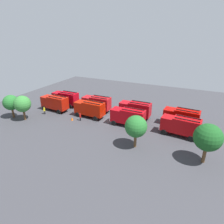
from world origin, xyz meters
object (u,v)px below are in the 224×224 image
object	(u,v)px
fire_truck_6	(90,108)
traffic_cone_0	(87,105)
fire_truck_2	(97,103)
firefighter_3	(80,117)
fire_truck_4	(181,125)
fire_truck_5	(128,116)
fire_truck_0	(181,117)
tree_2	(22,104)
firefighter_0	(44,110)
traffic_cone_1	(72,119)
fire_truck_1	(135,109)
firefighter_2	(194,118)
fire_truck_3	(66,98)
tree_1	(136,127)
tree_3	(11,103)
fire_truck_7	(55,102)
tree_0	(208,138)
firefighter_1	(95,104)

from	to	relation	value
fire_truck_6	traffic_cone_0	xyz separation A→B (m)	(4.42, -5.79, -1.86)
fire_truck_2	firefighter_3	bearing A→B (deg)	85.20
fire_truck_4	fire_truck_5	distance (m)	10.38
fire_truck_0	tree_2	world-z (taller)	tree_2
fire_truck_0	firefighter_0	world-z (taller)	fire_truck_0
fire_truck_0	traffic_cone_0	distance (m)	24.05
fire_truck_6	traffic_cone_1	size ratio (longest dim) A/B	10.09
fire_truck_1	firefighter_2	xyz separation A→B (m)	(-12.43, -3.20, -1.15)
fire_truck_5	fire_truck_3	bearing A→B (deg)	-11.12
tree_1	traffic_cone_1	distance (m)	17.14
fire_truck_1	fire_truck_4	bearing A→B (deg)	157.89
fire_truck_5	tree_3	bearing A→B (deg)	17.08
fire_truck_4	tree_1	bearing A→B (deg)	54.00
firefighter_0	tree_2	size ratio (longest dim) A/B	0.31
fire_truck_2	traffic_cone_0	xyz separation A→B (m)	(4.06, -1.89, -1.86)
firefighter_0	tree_1	size ratio (longest dim) A/B	0.30
fire_truck_0	fire_truck_7	bearing A→B (deg)	12.49
fire_truck_7	firefighter_0	distance (m)	3.24
firefighter_2	tree_0	world-z (taller)	tree_0
fire_truck_4	fire_truck_7	distance (m)	29.72
firefighter_0	fire_truck_2	bearing A→B (deg)	-106.40
fire_truck_0	fire_truck_6	world-z (taller)	same
firefighter_0	tree_0	xyz separation A→B (m)	(-34.93, 4.07, 3.29)
firefighter_2	tree_1	size ratio (longest dim) A/B	0.31
traffic_cone_0	fire_truck_4	bearing A→B (deg)	166.00
fire_truck_7	firefighter_1	size ratio (longest dim) A/B	4.55
firefighter_1	tree_3	size ratio (longest dim) A/B	0.30
firefighter_3	traffic_cone_1	distance (m)	1.98
fire_truck_6	fire_truck_7	xyz separation A→B (m)	(9.85, 0.24, 0.00)
tree_2	fire_truck_2	bearing A→B (deg)	-136.70
fire_truck_3	tree_2	distance (m)	11.65
fire_truck_0	fire_truck_1	distance (m)	9.99
firefighter_3	tree_0	world-z (taller)	tree_0
tree_0	traffic_cone_1	xyz separation A→B (m)	(26.94, -4.00, -3.88)
fire_truck_2	tree_3	bearing A→B (deg)	37.05
fire_truck_2	fire_truck_0	bearing A→B (deg)	-179.13
fire_truck_4	traffic_cone_0	world-z (taller)	fire_truck_4
traffic_cone_0	fire_truck_7	bearing A→B (deg)	47.99
fire_truck_5	traffic_cone_1	size ratio (longest dim) A/B	10.01
fire_truck_1	fire_truck_7	xyz separation A→B (m)	(19.35, 4.36, 0.00)
firefighter_1	traffic_cone_1	world-z (taller)	firefighter_1
fire_truck_3	tree_3	bearing A→B (deg)	62.35
fire_truck_1	traffic_cone_1	xyz separation A→B (m)	(12.22, 7.31, -1.79)
fire_truck_1	firefighter_0	bearing A→B (deg)	20.56
fire_truck_7	firefighter_2	size ratio (longest dim) A/B	4.13
fire_truck_3	firefighter_3	bearing A→B (deg)	144.88
fire_truck_1	fire_truck_2	distance (m)	9.86
traffic_cone_1	firefighter_1	bearing A→B (deg)	-94.68
fire_truck_0	traffic_cone_1	xyz separation A→B (m)	(22.21, 7.25, -1.79)
fire_truck_6	traffic_cone_1	world-z (taller)	fire_truck_6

